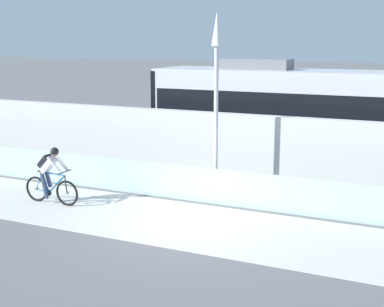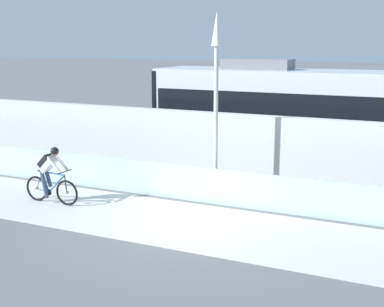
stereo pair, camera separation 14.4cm
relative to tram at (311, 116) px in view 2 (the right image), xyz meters
The scene contains 9 objects.
ground_plane 7.27m from the tram, 102.42° to the right, with size 200.00×200.00×0.00m, color slate.
bike_path_deck 7.26m from the tram, 102.42° to the right, with size 32.00×3.20×0.01m, color silver.
glass_parapet 5.40m from the tram, 106.79° to the right, with size 32.00×0.05×1.00m, color #ADC6C1.
concrete_barrier_wall 3.62m from the tram, 115.24° to the right, with size 32.00×0.36×2.29m, color silver.
tram_rail_near 2.52m from the tram, 154.57° to the right, with size 32.00×0.08×0.01m, color #595654.
tram_rail_far 2.52m from the tram, 154.57° to the left, with size 32.00×0.08×0.01m, color #595654.
tram is the anchor object (origin of this frame).
cyclist_on_bike 8.94m from the tram, 129.44° to the right, with size 1.77×0.58×1.61m.
lamp_post_antenna 5.16m from the tram, 108.83° to the right, with size 0.28×0.28×5.20m.
Camera 2 is at (5.45, -11.34, 4.46)m, focal length 50.14 mm.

